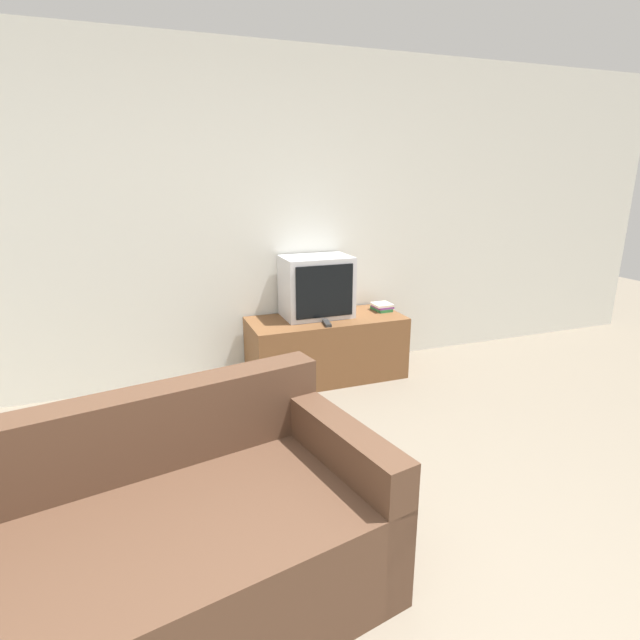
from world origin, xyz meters
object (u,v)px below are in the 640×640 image
at_px(couch, 94,579).
at_px(book_stack, 382,307).
at_px(television, 316,287).
at_px(remote_on_stand, 327,323).
at_px(tv_stand, 326,348).

relative_size(couch, book_stack, 11.67).
distance_m(television, remote_on_stand, 0.36).
bearing_deg(tv_stand, television, 123.66).
xyz_separation_m(tv_stand, book_stack, (0.53, 0.05, 0.29)).
bearing_deg(television, remote_on_stand, -92.53).
height_order(television, book_stack, television).
height_order(television, couch, television).
height_order(couch, book_stack, couch).
distance_m(television, book_stack, 0.63).
bearing_deg(remote_on_stand, book_stack, 21.25).
height_order(tv_stand, couch, couch).
height_order(tv_stand, television, television).
bearing_deg(remote_on_stand, tv_stand, 70.13).
xyz_separation_m(television, remote_on_stand, (-0.01, -0.27, -0.24)).
bearing_deg(book_stack, television, 176.65).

